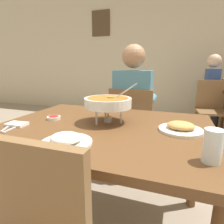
{
  "coord_description": "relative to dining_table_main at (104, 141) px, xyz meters",
  "views": [
    {
      "loc": [
        0.41,
        -1.03,
        1.11
      ],
      "look_at": [
        0.0,
        0.15,
        0.8
      ],
      "focal_mm": 30.07,
      "sensor_mm": 36.0,
      "label": 1
    }
  ],
  "objects": [
    {
      "name": "cafe_rear_partition",
      "position": [
        0.0,
        3.4,
        0.85
      ],
      "size": [
        10.0,
        0.1,
        3.0
      ],
      "primitive_type": "cube",
      "color": "beige",
      "rests_on": "ground_plane"
    },
    {
      "name": "picture_frame_hung",
      "position": [
        -1.39,
        3.34,
        1.43
      ],
      "size": [
        0.44,
        0.03,
        0.56
      ],
      "primitive_type": "cube",
      "color": "#4C3823"
    },
    {
      "name": "dining_table_main",
      "position": [
        0.0,
        0.0,
        0.0
      ],
      "size": [
        1.29,
        0.98,
        0.75
      ],
      "color": "brown",
      "rests_on": "ground_plane"
    },
    {
      "name": "chair_diner_main",
      "position": [
        -0.0,
        0.78,
        -0.14
      ],
      "size": [
        0.44,
        0.44,
        0.9
      ],
      "color": "brown",
      "rests_on": "ground_plane"
    },
    {
      "name": "diner_main",
      "position": [
        0.0,
        0.81,
        0.09
      ],
      "size": [
        0.4,
        0.45,
        1.31
      ],
      "color": "#2D2D38",
      "rests_on": "ground_plane"
    },
    {
      "name": "curry_bowl",
      "position": [
        -0.0,
        0.07,
        0.23
      ],
      "size": [
        0.33,
        0.3,
        0.26
      ],
      "color": "silver",
      "rests_on": "dining_table_main"
    },
    {
      "name": "rice_plate",
      "position": [
        -0.06,
        -0.33,
        0.12
      ],
      "size": [
        0.24,
        0.24,
        0.06
      ],
      "color": "white",
      "rests_on": "dining_table_main"
    },
    {
      "name": "appetizer_plate",
      "position": [
        0.44,
        0.04,
        0.12
      ],
      "size": [
        0.24,
        0.24,
        0.06
      ],
      "color": "white",
      "rests_on": "dining_table_main"
    },
    {
      "name": "sauce_dish",
      "position": [
        -0.38,
        0.01,
        0.11
      ],
      "size": [
        0.09,
        0.09,
        0.02
      ],
      "color": "white",
      "rests_on": "dining_table_main"
    },
    {
      "name": "napkin_folded",
      "position": [
        -0.5,
        -0.18,
        0.11
      ],
      "size": [
        0.12,
        0.09,
        0.02
      ],
      "primitive_type": "cube",
      "rotation": [
        0.0,
        0.0,
        0.06
      ],
      "color": "white",
      "rests_on": "dining_table_main"
    },
    {
      "name": "fork_utensil",
      "position": [
        -0.52,
        -0.23,
        0.11
      ],
      "size": [
        0.09,
        0.16,
        0.01
      ],
      "primitive_type": "cube",
      "rotation": [
        0.0,
        0.0,
        0.46
      ],
      "color": "silver",
      "rests_on": "dining_table_main"
    },
    {
      "name": "spoon_utensil",
      "position": [
        -0.47,
        -0.23,
        0.11
      ],
      "size": [
        0.03,
        0.17,
        0.01
      ],
      "primitive_type": "cube",
      "rotation": [
        0.0,
        0.0,
        0.13
      ],
      "color": "silver",
      "rests_on": "dining_table_main"
    },
    {
      "name": "drink_glass",
      "position": [
        0.55,
        -0.29,
        0.16
      ],
      "size": [
        0.07,
        0.07,
        0.13
      ],
      "color": "silver",
      "rests_on": "dining_table_main"
    },
    {
      "name": "chair_bg_middle",
      "position": [
        1.05,
        2.64,
        -0.14
      ],
      "size": [
        0.47,
        0.47,
        0.9
      ],
      "color": "brown",
      "rests_on": "ground_plane"
    },
    {
      "name": "chair_bg_window",
      "position": [
        0.93,
        2.19,
        -0.14
      ],
      "size": [
        0.49,
        0.49,
        0.9
      ],
      "color": "brown",
      "rests_on": "ground_plane"
    },
    {
      "name": "patron_bg_middle",
      "position": [
        1.0,
        2.63,
        0.09
      ],
      "size": [
        0.45,
        0.4,
        1.31
      ],
      "color": "#2D2D38",
      "rests_on": "ground_plane"
    }
  ]
}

